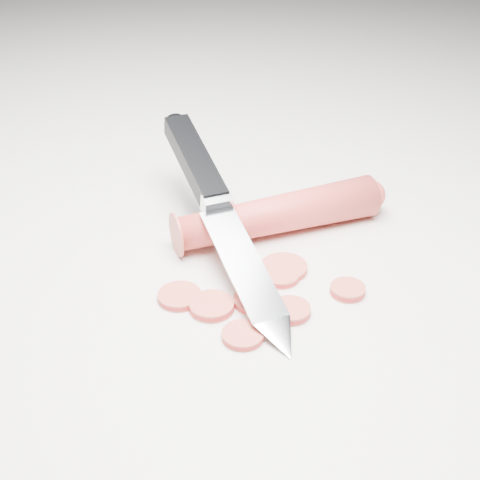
% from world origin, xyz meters
% --- Properties ---
extents(ground, '(2.40, 2.40, 0.00)m').
position_xyz_m(ground, '(0.00, 0.00, 0.00)').
color(ground, silver).
rests_on(ground, ground).
extents(carrot, '(0.17, 0.15, 0.04)m').
position_xyz_m(carrot, '(-0.02, 0.04, 0.02)').
color(carrot, red).
rests_on(carrot, ground).
extents(carrot_slice_0, '(0.04, 0.04, 0.01)m').
position_xyz_m(carrot_slice_0, '(-0.06, -0.09, 0.00)').
color(carrot_slice_0, '#C74636').
rests_on(carrot_slice_0, ground).
extents(carrot_slice_1, '(0.03, 0.03, 0.01)m').
position_xyz_m(carrot_slice_1, '(0.00, -0.12, 0.00)').
color(carrot_slice_1, '#C74636').
rests_on(carrot_slice_1, ground).
extents(carrot_slice_2, '(0.03, 0.03, 0.01)m').
position_xyz_m(carrot_slice_2, '(0.03, -0.08, 0.00)').
color(carrot_slice_2, '#C74636').
rests_on(carrot_slice_2, ground).
extents(carrot_slice_3, '(0.03, 0.03, 0.01)m').
position_xyz_m(carrot_slice_3, '(0.06, -0.03, 0.00)').
color(carrot_slice_3, '#C74636').
rests_on(carrot_slice_3, ground).
extents(carrot_slice_4, '(0.03, 0.03, 0.01)m').
position_xyz_m(carrot_slice_4, '(0.01, -0.03, 0.00)').
color(carrot_slice_4, '#C74636').
rests_on(carrot_slice_4, ground).
extents(carrot_slice_5, '(0.04, 0.04, 0.01)m').
position_xyz_m(carrot_slice_5, '(0.01, -0.02, 0.00)').
color(carrot_slice_5, '#C74636').
rests_on(carrot_slice_5, ground).
extents(carrot_slice_6, '(0.04, 0.04, 0.01)m').
position_xyz_m(carrot_slice_6, '(-0.00, -0.07, 0.00)').
color(carrot_slice_6, '#C74636').
rests_on(carrot_slice_6, ground).
extents(carrot_slice_7, '(0.04, 0.04, 0.01)m').
position_xyz_m(carrot_slice_7, '(-0.03, -0.09, 0.00)').
color(carrot_slice_7, '#C74636').
rests_on(carrot_slice_7, ground).
extents(kitchen_knife, '(0.22, 0.25, 0.08)m').
position_xyz_m(kitchen_knife, '(-0.05, -0.01, 0.04)').
color(kitchen_knife, silver).
rests_on(kitchen_knife, ground).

